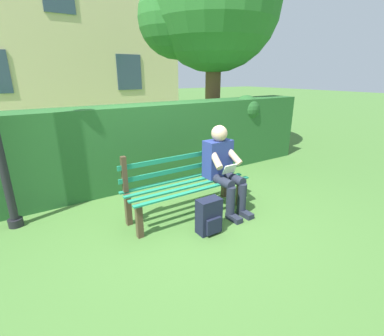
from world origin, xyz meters
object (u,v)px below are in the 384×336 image
object	(u,v)px
tree	(208,7)
backpack	(209,216)
park_bench	(185,183)
person_seated	(223,166)

from	to	relation	value
tree	backpack	xyz separation A→B (m)	(2.21, 3.11, -2.96)
tree	backpack	bearing A→B (deg)	54.64
park_bench	tree	xyz separation A→B (m)	(-2.17, -2.52, 2.74)
park_bench	backpack	distance (m)	0.63
park_bench	person_seated	size ratio (longest dim) A/B	1.46
person_seated	tree	xyz separation A→B (m)	(-1.67, -2.69, 2.55)
person_seated	tree	world-z (taller)	tree
tree	backpack	world-z (taller)	tree
park_bench	tree	world-z (taller)	tree
park_bench	person_seated	bearing A→B (deg)	161.74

